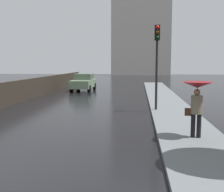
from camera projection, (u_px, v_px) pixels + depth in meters
car_green_mid_road at (84, 82)px, 25.74m from camera, size 1.84×4.04×1.54m
pedestrian_with_umbrella_near at (197, 95)px, 8.89m from camera, size 0.95×0.95×1.77m
traffic_light at (157, 51)px, 14.14m from camera, size 0.26×0.39×4.24m
distant_tower at (139, 23)px, 62.35m from camera, size 13.29×11.47×22.62m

